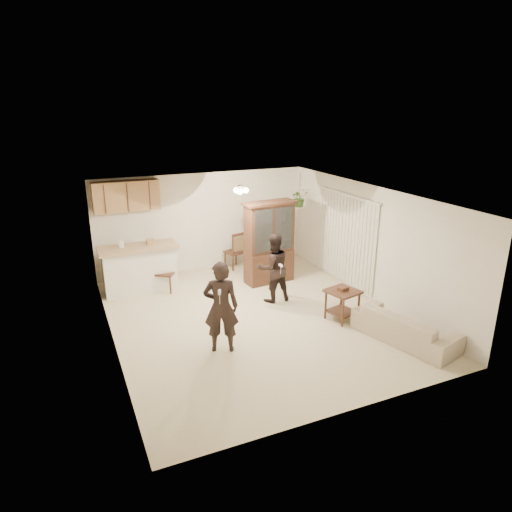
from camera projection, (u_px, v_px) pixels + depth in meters
name	position (u px, v px, depth m)	size (l,w,h in m)	color
floor	(255.00, 318.00, 9.26)	(6.50, 6.50, 0.00)	beige
ceiling	(255.00, 196.00, 8.46)	(5.50, 6.50, 0.02)	white
wall_back	(204.00, 222.00, 11.68)	(5.50, 0.02, 2.50)	white
wall_front	(353.00, 332.00, 6.04)	(5.50, 0.02, 2.50)	white
wall_left	(108.00, 280.00, 7.81)	(0.02, 6.50, 2.50)	white
wall_right	(370.00, 243.00, 9.91)	(0.02, 6.50, 2.50)	white
breakfast_bar	(140.00, 271.00, 10.43)	(1.60, 0.55, 1.00)	white
bar_top	(138.00, 248.00, 10.26)	(1.75, 0.70, 0.08)	#A48062
upper_cabinets	(126.00, 196.00, 10.53)	(1.50, 0.34, 0.70)	#9B6F43
vertical_blinds	(345.00, 239.00, 10.73)	(0.06, 2.30, 2.10)	silver
ceiling_fixture	(241.00, 190.00, 9.61)	(0.36, 0.36, 0.20)	beige
hanging_plant	(300.00, 198.00, 11.63)	(0.43, 0.37, 0.48)	#375F26
plant_cord	(300.00, 185.00, 11.53)	(0.01, 0.01, 0.65)	black
sofa	(406.00, 322.00, 8.26)	(1.87, 0.73, 0.73)	beige
adult	(221.00, 303.00, 7.77)	(0.66, 0.43, 1.80)	black
child	(273.00, 272.00, 9.86)	(0.66, 0.51, 1.35)	black
china_hutch	(269.00, 243.00, 10.85)	(1.29, 0.59, 1.98)	#311D12
side_table	(342.00, 304.00, 9.08)	(0.69, 0.69, 0.70)	#311D12
chair_bar	(114.00, 278.00, 10.65)	(0.51, 0.51, 0.94)	#311D12
chair_hutch_left	(166.00, 279.00, 10.54)	(0.60, 0.60, 0.97)	#311D12
chair_hutch_right	(235.00, 258.00, 11.99)	(0.53, 0.53, 0.99)	#311D12
controller_adult	(220.00, 292.00, 7.29)	(0.04, 0.14, 0.04)	white
controller_child	(281.00, 265.00, 9.47)	(0.04, 0.13, 0.04)	white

